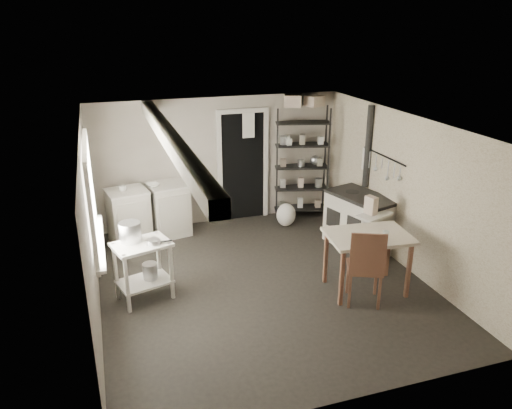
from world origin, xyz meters
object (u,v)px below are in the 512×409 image
object	(u,v)px
shelf_rack	(301,167)
stockpot	(130,233)
chair	(364,269)
flour_sack	(286,213)
base_cabinets	(149,213)
stove	(360,222)
work_table	(366,265)
prep_table	(144,272)

from	to	relation	value
shelf_rack	stockpot	bearing A→B (deg)	-132.27
chair	flour_sack	distance (m)	2.74
stockpot	base_cabinets	distance (m)	2.01
flour_sack	stove	bearing A→B (deg)	-54.73
work_table	prep_table	bearing A→B (deg)	166.63
base_cabinets	shelf_rack	distance (m)	2.93
shelf_rack	stove	distance (m)	1.76
prep_table	stove	xyz separation A→B (m)	(3.57, 0.58, 0.04)
stove	flour_sack	bearing A→B (deg)	109.67
stove	chair	bearing A→B (deg)	-132.87
base_cabinets	flour_sack	xyz separation A→B (m)	(2.42, -0.24, -0.22)
stockpot	base_cabinets	bearing A→B (deg)	77.29
work_table	shelf_rack	bearing A→B (deg)	85.38
base_cabinets	shelf_rack	world-z (taller)	shelf_rack
prep_table	flour_sack	size ratio (longest dim) A/B	1.92
prep_table	shelf_rack	world-z (taller)	shelf_rack
prep_table	base_cabinets	world-z (taller)	base_cabinets
stockpot	chair	xyz separation A→B (m)	(2.89, -1.07, -0.46)
stockpot	shelf_rack	world-z (taller)	shelf_rack
stockpot	work_table	distance (m)	3.23
base_cabinets	stove	distance (m)	3.56
stockpot	stove	size ratio (longest dim) A/B	0.27
flour_sack	base_cabinets	bearing A→B (deg)	174.37
stove	work_table	world-z (taller)	stove
stove	shelf_rack	bearing A→B (deg)	87.40
chair	flour_sack	size ratio (longest dim) A/B	2.53
shelf_rack	work_table	world-z (taller)	shelf_rack
shelf_rack	work_table	xyz separation A→B (m)	(-0.24, -2.92, -0.57)
shelf_rack	stove	size ratio (longest dim) A/B	1.81
base_cabinets	chair	bearing A→B (deg)	-61.13
chair	stockpot	bearing A→B (deg)	-176.48
shelf_rack	flour_sack	size ratio (longest dim) A/B	4.84
stockpot	flour_sack	xyz separation A→B (m)	(2.85, 1.66, -0.70)
prep_table	stockpot	xyz separation A→B (m)	(-0.12, 0.10, 0.54)
chair	flour_sack	world-z (taller)	chair
work_table	flour_sack	size ratio (longest dim) A/B	2.58
flour_sack	shelf_rack	bearing A→B (deg)	44.26
prep_table	base_cabinets	bearing A→B (deg)	81.26
stockpot	stove	xyz separation A→B (m)	(3.69, 0.47, -0.50)
base_cabinets	work_table	size ratio (longest dim) A/B	1.27
flour_sack	work_table	bearing A→B (deg)	-84.76
stove	base_cabinets	bearing A→B (deg)	140.76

